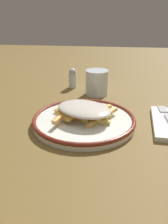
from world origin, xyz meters
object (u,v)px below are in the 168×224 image
Objects in this scene: plate at (84,120)px; water_glass at (97,83)px; fork at (168,119)px; salt_shaker at (73,78)px; fries_heap at (83,110)px.

water_glass reaches higher than plate.
plate is at bearing -94.00° from water_glass.
salt_shaker is (-0.31, 0.28, 0.02)m from fork.
fries_heap is at bearing -173.85° from fork.
salt_shaker is (-0.08, 0.31, 0.03)m from plate.
fork is 2.00× the size of water_glass.
water_glass is at bearing 85.33° from fries_heap.
water_glass is (-0.21, 0.21, 0.03)m from fork.
salt_shaker is (-0.08, 0.31, -0.00)m from fries_heap.
salt_shaker is at bearing 137.69° from fork.
salt_shaker is at bearing 104.48° from fries_heap.
fries_heap is 0.23m from fork.
fork is at bearing -42.31° from salt_shaker.
salt_shaker is at bearing 104.66° from plate.
plate is at bearing -75.34° from salt_shaker.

